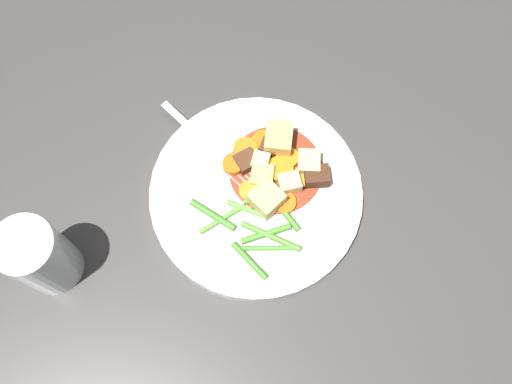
% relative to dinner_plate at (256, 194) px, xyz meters
% --- Properties ---
extents(ground_plane, '(3.00, 3.00, 0.00)m').
position_rel_dinner_plate_xyz_m(ground_plane, '(0.00, 0.00, -0.01)').
color(ground_plane, '#423F3D').
extents(dinner_plate, '(0.27, 0.27, 0.02)m').
position_rel_dinner_plate_xyz_m(dinner_plate, '(0.00, 0.00, 0.00)').
color(dinner_plate, white).
rests_on(dinner_plate, ground_plane).
extents(stew_sauce, '(0.12, 0.12, 0.00)m').
position_rel_dinner_plate_xyz_m(stew_sauce, '(0.04, -0.01, 0.01)').
color(stew_sauce, '#93381E').
rests_on(stew_sauce, dinner_plate).
extents(carrot_slice_0, '(0.04, 0.04, 0.01)m').
position_rel_dinner_plate_xyz_m(carrot_slice_0, '(0.04, -0.05, 0.01)').
color(carrot_slice_0, orange).
rests_on(carrot_slice_0, dinner_plate).
extents(carrot_slice_1, '(0.03, 0.03, 0.01)m').
position_rel_dinner_plate_xyz_m(carrot_slice_1, '(0.07, 0.02, 0.01)').
color(carrot_slice_1, orange).
rests_on(carrot_slice_1, dinner_plate).
extents(carrot_slice_2, '(0.03, 0.03, 0.01)m').
position_rel_dinner_plate_xyz_m(carrot_slice_2, '(0.02, 0.04, 0.02)').
color(carrot_slice_2, orange).
rests_on(carrot_slice_2, dinner_plate).
extents(carrot_slice_3, '(0.04, 0.04, 0.01)m').
position_rel_dinner_plate_xyz_m(carrot_slice_3, '(0.00, -0.04, 0.01)').
color(carrot_slice_3, orange).
rests_on(carrot_slice_3, dinner_plate).
extents(carrot_slice_4, '(0.05, 0.05, 0.01)m').
position_rel_dinner_plate_xyz_m(carrot_slice_4, '(0.04, -0.02, 0.01)').
color(carrot_slice_4, orange).
rests_on(carrot_slice_4, dinner_plate).
extents(carrot_slice_5, '(0.03, 0.03, 0.01)m').
position_rel_dinner_plate_xyz_m(carrot_slice_5, '(-0.01, 0.01, 0.02)').
color(carrot_slice_5, orange).
rests_on(carrot_slice_5, dinner_plate).
extents(carrot_slice_6, '(0.04, 0.04, 0.01)m').
position_rel_dinner_plate_xyz_m(carrot_slice_6, '(0.05, 0.04, 0.01)').
color(carrot_slice_6, orange).
rests_on(carrot_slice_6, dinner_plate).
extents(carrot_slice_7, '(0.03, 0.03, 0.01)m').
position_rel_dinner_plate_xyz_m(carrot_slice_7, '(0.06, -0.02, 0.02)').
color(carrot_slice_7, orange).
rests_on(carrot_slice_7, dinner_plate).
extents(potato_chunk_0, '(0.04, 0.04, 0.02)m').
position_rel_dinner_plate_xyz_m(potato_chunk_0, '(0.02, -0.04, 0.02)').
color(potato_chunk_0, '#EAD68C').
rests_on(potato_chunk_0, dinner_plate).
extents(potato_chunk_1, '(0.04, 0.04, 0.02)m').
position_rel_dinner_plate_xyz_m(potato_chunk_1, '(0.06, -0.05, 0.02)').
color(potato_chunk_1, '#EAD68C').
rests_on(potato_chunk_1, dinner_plate).
extents(potato_chunk_2, '(0.05, 0.05, 0.03)m').
position_rel_dinner_plate_xyz_m(potato_chunk_2, '(-0.01, -0.02, 0.02)').
color(potato_chunk_2, '#E5CC7A').
rests_on(potato_chunk_2, dinner_plate).
extents(potato_chunk_3, '(0.05, 0.04, 0.03)m').
position_rel_dinner_plate_xyz_m(potato_chunk_3, '(0.07, -0.00, 0.03)').
color(potato_chunk_3, '#DBBC6B').
rests_on(potato_chunk_3, dinner_plate).
extents(potato_chunk_4, '(0.02, 0.02, 0.02)m').
position_rel_dinner_plate_xyz_m(potato_chunk_4, '(0.04, 0.01, 0.02)').
color(potato_chunk_4, '#EAD68C').
rests_on(potato_chunk_4, dinner_plate).
extents(potato_chunk_5, '(0.04, 0.04, 0.02)m').
position_rel_dinner_plate_xyz_m(potato_chunk_5, '(0.02, 0.00, 0.02)').
color(potato_chunk_5, '#DBBC6B').
rests_on(potato_chunk_5, dinner_plate).
extents(meat_chunk_0, '(0.04, 0.04, 0.02)m').
position_rel_dinner_plate_xyz_m(meat_chunk_0, '(0.05, -0.06, 0.02)').
color(meat_chunk_0, '#4C2B19').
rests_on(meat_chunk_0, dinner_plate).
extents(meat_chunk_1, '(0.04, 0.04, 0.02)m').
position_rel_dinner_plate_xyz_m(meat_chunk_1, '(0.03, 0.03, 0.02)').
color(meat_chunk_1, '#56331E').
rests_on(meat_chunk_1, dinner_plate).
extents(meat_chunk_2, '(0.02, 0.02, 0.02)m').
position_rel_dinner_plate_xyz_m(meat_chunk_2, '(0.06, 0.01, 0.02)').
color(meat_chunk_2, '#4C2B19').
rests_on(meat_chunk_2, dinner_plate).
extents(green_bean_0, '(0.06, 0.04, 0.01)m').
position_rel_dinner_plate_xyz_m(green_bean_0, '(-0.05, 0.02, 0.01)').
color(green_bean_0, '#66AD42').
rests_on(green_bean_0, dinner_plate).
extents(green_bean_1, '(0.05, 0.05, 0.01)m').
position_rel_dinner_plate_xyz_m(green_bean_1, '(-0.05, -0.03, 0.01)').
color(green_bean_1, '#599E38').
rests_on(green_bean_1, dinner_plate).
extents(green_bean_2, '(0.03, 0.05, 0.01)m').
position_rel_dinner_plate_xyz_m(green_bean_2, '(-0.01, -0.01, 0.01)').
color(green_bean_2, '#599E38').
rests_on(green_bean_2, dinner_plate).
extents(green_bean_3, '(0.01, 0.08, 0.01)m').
position_rel_dinner_plate_xyz_m(green_bean_3, '(-0.05, -0.04, 0.01)').
color(green_bean_3, '#599E38').
rests_on(green_bean_3, dinner_plate).
extents(green_bean_4, '(0.03, 0.06, 0.01)m').
position_rel_dinner_plate_xyz_m(green_bean_4, '(-0.09, -0.03, 0.01)').
color(green_bean_4, '#4C8E33').
rests_on(green_bean_4, dinner_plate).
extents(green_bean_5, '(0.04, 0.06, 0.01)m').
position_rel_dinner_plate_xyz_m(green_bean_5, '(-0.01, -0.04, 0.01)').
color(green_bean_5, '#4C8E33').
rests_on(green_bean_5, dinner_plate).
extents(green_bean_6, '(0.01, 0.06, 0.01)m').
position_rel_dinner_plate_xyz_m(green_bean_6, '(-0.03, -0.00, 0.01)').
color(green_bean_6, '#66AD42').
rests_on(green_bean_6, dinner_plate).
extents(green_bean_7, '(0.04, 0.07, 0.01)m').
position_rel_dinner_plate_xyz_m(green_bean_7, '(-0.06, -0.05, 0.01)').
color(green_bean_7, '#599E38').
rests_on(green_bean_7, dinner_plate).
extents(green_bean_8, '(0.02, 0.07, 0.01)m').
position_rel_dinner_plate_xyz_m(green_bean_8, '(-0.05, 0.04, 0.01)').
color(green_bean_8, '#4C8E33').
rests_on(green_bean_8, dinner_plate).
extents(fork, '(0.08, 0.17, 0.00)m').
position_rel_dinner_plate_xyz_m(fork, '(0.03, 0.08, 0.01)').
color(fork, silver).
rests_on(fork, dinner_plate).
extents(water_glass, '(0.07, 0.07, 0.12)m').
position_rel_dinner_plate_xyz_m(water_glass, '(-0.19, 0.19, 0.05)').
color(water_glass, silver).
rests_on(water_glass, ground_plane).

